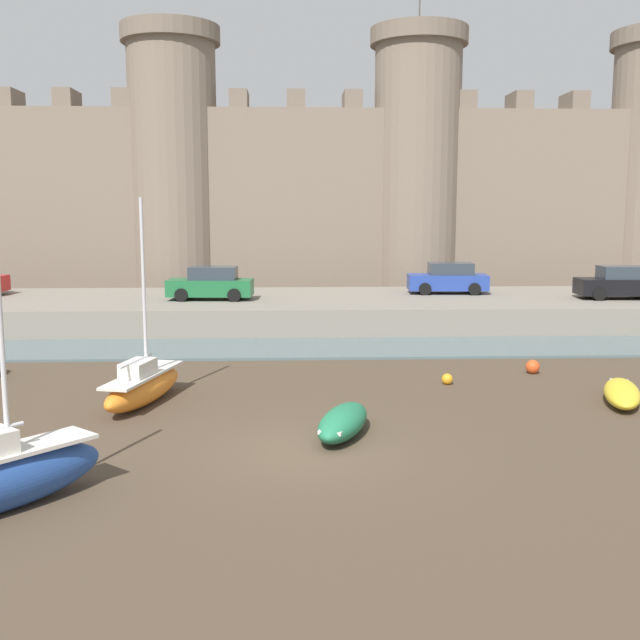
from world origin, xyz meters
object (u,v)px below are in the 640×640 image
at_px(sailboat_foreground_right, 143,385).
at_px(car_quay_centre_east, 211,284).
at_px(rowboat_foreground_left, 622,393).
at_px(rowboat_midflat_centre, 343,421).
at_px(mooring_buoy_near_channel, 447,379).
at_px(car_quay_west, 621,283).
at_px(mooring_buoy_off_centre, 533,367).
at_px(car_quay_centre_west, 448,279).

distance_m(sailboat_foreground_right, car_quay_centre_east, 15.00).
bearing_deg(car_quay_centre_east, sailboat_foreground_right, -91.78).
bearing_deg(rowboat_foreground_left, car_quay_centre_east, 131.63).
distance_m(sailboat_foreground_right, rowboat_midflat_centre, 6.59).
distance_m(mooring_buoy_near_channel, car_quay_west, 16.82).
relative_size(rowboat_foreground_left, mooring_buoy_off_centre, 7.21).
bearing_deg(rowboat_midflat_centre, sailboat_foreground_right, 149.04).
xyz_separation_m(rowboat_foreground_left, car_quay_centre_east, (-13.67, 15.38, 1.77)).
xyz_separation_m(rowboat_foreground_left, mooring_buoy_near_channel, (-4.68, 2.54, -0.13)).
xyz_separation_m(sailboat_foreground_right, car_quay_west, (20.63, 14.50, 1.52)).
xyz_separation_m(car_quay_centre_east, car_quay_west, (20.17, -0.41, 0.00)).
bearing_deg(car_quay_west, rowboat_foreground_left, -113.49).
distance_m(car_quay_centre_west, car_quay_west, 8.45).
bearing_deg(mooring_buoy_off_centre, car_quay_west, 54.21).
relative_size(mooring_buoy_off_centre, car_quay_centre_east, 0.11).
relative_size(rowboat_midflat_centre, car_quay_centre_west, 0.77).
bearing_deg(car_quay_centre_east, rowboat_midflat_centre, -74.18).
height_order(sailboat_foreground_right, mooring_buoy_off_centre, sailboat_foreground_right).
bearing_deg(rowboat_foreground_left, car_quay_centre_west, 94.89).
xyz_separation_m(rowboat_foreground_left, car_quay_west, (6.50, 14.96, 1.77)).
distance_m(rowboat_midflat_centre, car_quay_centre_west, 21.78).
xyz_separation_m(mooring_buoy_near_channel, car_quay_centre_east, (-8.99, 12.83, 1.90)).
height_order(mooring_buoy_near_channel, mooring_buoy_off_centre, mooring_buoy_off_centre).
bearing_deg(rowboat_foreground_left, mooring_buoy_off_centre, 108.33).
xyz_separation_m(rowboat_midflat_centre, mooring_buoy_off_centre, (7.13, 7.00, -0.13)).
relative_size(sailboat_foreground_right, car_quay_west, 1.44).
bearing_deg(car_quay_centre_west, rowboat_foreground_left, -85.11).
relative_size(mooring_buoy_off_centre, car_quay_west, 0.11).
distance_m(mooring_buoy_off_centre, car_quay_west, 13.55).
bearing_deg(car_quay_west, mooring_buoy_near_channel, -131.99).
distance_m(rowboat_foreground_left, mooring_buoy_off_centre, 4.29).
bearing_deg(rowboat_midflat_centre, mooring_buoy_near_channel, 55.15).
height_order(sailboat_foreground_right, rowboat_foreground_left, sailboat_foreground_right).
relative_size(sailboat_foreground_right, car_quay_centre_east, 1.44).
relative_size(mooring_buoy_near_channel, car_quay_west, 0.09).
distance_m(sailboat_foreground_right, mooring_buoy_near_channel, 9.69).
bearing_deg(mooring_buoy_off_centre, rowboat_midflat_centre, -135.55).
distance_m(rowboat_midflat_centre, car_quay_centre_east, 19.10).
bearing_deg(mooring_buoy_off_centre, mooring_buoy_near_channel, -155.29).
xyz_separation_m(mooring_buoy_off_centre, car_quay_centre_east, (-12.32, 11.30, 1.85)).
distance_m(rowboat_foreground_left, car_quay_centre_east, 20.65).
bearing_deg(sailboat_foreground_right, mooring_buoy_off_centre, 15.76).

